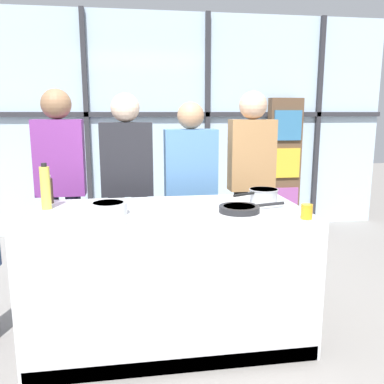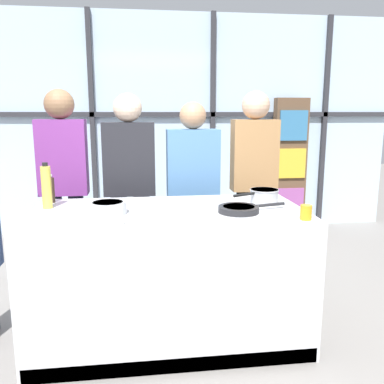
# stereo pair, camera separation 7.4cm
# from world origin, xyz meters

# --- Properties ---
(ground_plane) EXTENTS (18.00, 18.00, 0.00)m
(ground_plane) POSITION_xyz_m (0.00, 0.00, 0.00)
(ground_plane) COLOR gray
(back_window_wall) EXTENTS (6.40, 0.10, 2.80)m
(back_window_wall) POSITION_xyz_m (0.00, 2.68, 1.40)
(back_window_wall) COLOR silver
(back_window_wall) RESTS_ON ground_plane
(bookshelf) EXTENTS (0.43, 0.19, 1.75)m
(bookshelf) POSITION_xyz_m (1.79, 2.49, 0.88)
(bookshelf) COLOR brown
(bookshelf) RESTS_ON ground_plane
(demo_island) EXTENTS (1.84, 0.92, 0.92)m
(demo_island) POSITION_xyz_m (0.00, -0.00, 0.46)
(demo_island) COLOR silver
(demo_island) RESTS_ON ground_plane
(spectator_far_left) EXTENTS (0.40, 0.25, 1.75)m
(spectator_far_left) POSITION_xyz_m (-0.83, 0.84, 1.02)
(spectator_far_left) COLOR #232838
(spectator_far_left) RESTS_ON ground_plane
(spectator_center_left) EXTENTS (0.44, 0.24, 1.72)m
(spectator_center_left) POSITION_xyz_m (-0.28, 0.84, 0.98)
(spectator_center_left) COLOR #232838
(spectator_center_left) RESTS_ON ground_plane
(spectator_center_right) EXTENTS (0.45, 0.23, 1.65)m
(spectator_center_right) POSITION_xyz_m (0.28, 0.84, 0.93)
(spectator_center_right) COLOR #47382D
(spectator_center_right) RESTS_ON ground_plane
(spectator_far_right) EXTENTS (0.40, 0.24, 1.75)m
(spectator_far_right) POSITION_xyz_m (0.83, 0.84, 1.02)
(spectator_far_right) COLOR black
(spectator_far_right) RESTS_ON ground_plane
(frying_pan) EXTENTS (0.48, 0.27, 0.04)m
(frying_pan) POSITION_xyz_m (0.46, -0.12, 0.94)
(frying_pan) COLOR #232326
(frying_pan) RESTS_ON demo_island
(saucepan) EXTENTS (0.36, 0.23, 0.10)m
(saucepan) POSITION_xyz_m (0.70, 0.12, 0.97)
(saucepan) COLOR silver
(saucepan) RESTS_ON demo_island
(white_plate) EXTENTS (0.25, 0.25, 0.01)m
(white_plate) POSITION_xyz_m (-0.40, -0.30, 0.92)
(white_plate) COLOR white
(white_plate) RESTS_ON demo_island
(mixing_bowl) EXTENTS (0.24, 0.24, 0.08)m
(mixing_bowl) POSITION_xyz_m (-0.40, -0.06, 0.96)
(mixing_bowl) COLOR silver
(mixing_bowl) RESTS_ON demo_island
(oil_bottle) EXTENTS (0.07, 0.07, 0.32)m
(oil_bottle) POSITION_xyz_m (-0.82, 0.16, 1.06)
(oil_bottle) COLOR #E0CC4C
(oil_bottle) RESTS_ON demo_island
(pepper_grinder) EXTENTS (0.05, 0.05, 0.21)m
(pepper_grinder) POSITION_xyz_m (-0.83, 0.34, 1.01)
(pepper_grinder) COLOR #332319
(pepper_grinder) RESTS_ON demo_island
(juice_glass_near) EXTENTS (0.07, 0.07, 0.09)m
(juice_glass_near) POSITION_xyz_m (0.82, -0.36, 0.96)
(juice_glass_near) COLOR orange
(juice_glass_near) RESTS_ON demo_island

